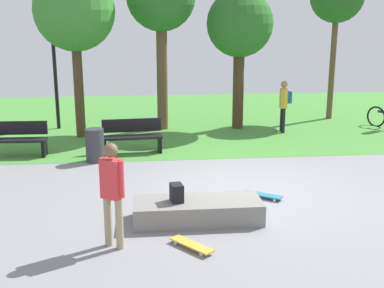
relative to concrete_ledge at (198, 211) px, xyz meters
name	(u,v)px	position (x,y,z in m)	size (l,w,h in m)	color
ground_plane	(244,191)	(1.16, 1.47, -0.19)	(28.00, 28.00, 0.00)	gray
grass_lawn	(199,117)	(1.16, 9.70, -0.19)	(26.60, 11.53, 0.01)	#478C38
concrete_ledge	(198,211)	(0.00, 0.00, 0.00)	(2.27, 0.85, 0.38)	gray
backpack_on_ledge	(177,193)	(-0.37, -0.01, 0.35)	(0.28, 0.20, 0.32)	black
skater_performing_trick	(112,188)	(-1.42, -0.90, 0.80)	(0.38, 0.34, 1.69)	tan
skateboard_by_ledge	(192,245)	(-0.22, -1.08, -0.13)	(0.67, 0.74, 0.08)	gold
skateboard_spare	(263,195)	(1.44, 1.01, -0.13)	(0.77, 0.62, 0.08)	teal
park_bench_far_left	(132,135)	(-1.24, 4.81, 0.29)	(1.63, 0.60, 0.91)	black
park_bench_by_oak	(16,138)	(-4.28, 4.78, 0.29)	(1.61, 0.51, 0.91)	black
tree_young_birch	(74,12)	(-2.85, 6.89, 3.55)	(2.37, 2.37, 4.97)	#4C3823
tree_leaning_ash	(240,26)	(2.22, 7.67, 3.15)	(2.14, 2.14, 4.49)	#42301E
lamp_post	(53,44)	(-3.75, 8.19, 2.58)	(0.28, 0.28, 4.60)	black
trash_bin	(95,145)	(-2.16, 4.04, 0.23)	(0.47, 0.47, 0.85)	#333338
pedestrian_with_backpack	(284,102)	(3.55, 6.86, 0.80)	(0.36, 0.43, 1.66)	black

